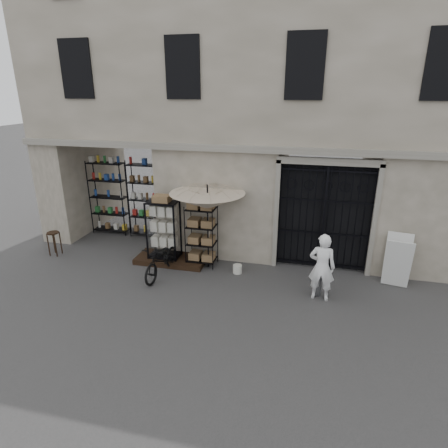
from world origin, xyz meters
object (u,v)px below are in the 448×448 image
(display_cabinet, at_px, (164,233))
(wire_rack, at_px, (202,236))
(bicycle, at_px, (163,275))
(steel_bollard, at_px, (319,281))
(shopkeeper, at_px, (319,298))
(market_umbrella, at_px, (207,196))
(wooden_stool, at_px, (54,243))
(white_bucket, at_px, (237,269))
(easel_sign, at_px, (397,261))

(display_cabinet, relative_size, wire_rack, 1.01)
(bicycle, bearing_deg, steel_bollard, 3.77)
(bicycle, relative_size, shopkeeper, 1.04)
(market_umbrella, relative_size, shopkeeper, 1.73)
(wooden_stool, bearing_deg, white_bucket, 1.10)
(market_umbrella, relative_size, steel_bollard, 3.73)
(wire_rack, bearing_deg, easel_sign, 11.09)
(wire_rack, xyz_separation_m, steel_bollard, (3.20, -0.97, -0.49))
(white_bucket, bearing_deg, market_umbrella, 168.34)
(wire_rack, xyz_separation_m, easel_sign, (5.08, 0.02, -0.20))
(wire_rack, bearing_deg, bicycle, -123.42)
(display_cabinet, height_order, shopkeeper, display_cabinet)
(display_cabinet, bearing_deg, wire_rack, 4.97)
(display_cabinet, xyz_separation_m, steel_bollard, (4.30, -0.93, -0.51))
(wooden_stool, distance_m, easel_sign, 9.57)
(market_umbrella, height_order, steel_bollard, market_umbrella)
(market_umbrella, xyz_separation_m, steel_bollard, (2.99, -0.88, -1.66))
(display_cabinet, distance_m, shopkeeper, 4.54)
(market_umbrella, height_order, shopkeeper, market_umbrella)
(market_umbrella, bearing_deg, steel_bollard, -16.46)
(display_cabinet, xyz_separation_m, shopkeeper, (4.33, -1.05, -0.89))
(steel_bollard, bearing_deg, shopkeeper, -76.36)
(steel_bollard, bearing_deg, wooden_stool, 175.55)
(wire_rack, height_order, wooden_stool, wire_rack)
(display_cabinet, bearing_deg, shopkeeper, -10.96)
(market_umbrella, bearing_deg, wooden_stool, -176.51)
(display_cabinet, bearing_deg, steel_bollard, -9.52)
(shopkeeper, bearing_deg, wooden_stool, -0.05)
(white_bucket, bearing_deg, bicycle, -162.72)
(shopkeeper, bearing_deg, steel_bollard, -71.08)
(wire_rack, xyz_separation_m, bicycle, (-0.85, -0.87, -0.87))
(shopkeeper, bearing_deg, wire_rack, -13.43)
(steel_bollard, bearing_deg, display_cabinet, 167.81)
(white_bucket, relative_size, bicycle, 0.14)
(display_cabinet, xyz_separation_m, bicycle, (0.25, -0.82, -0.89))
(display_cabinet, relative_size, white_bucket, 7.43)
(market_umbrella, height_order, easel_sign, market_umbrella)
(display_cabinet, height_order, wooden_stool, display_cabinet)
(wire_rack, distance_m, easel_sign, 5.09)
(bicycle, relative_size, wooden_stool, 2.37)
(display_cabinet, xyz_separation_m, wooden_stool, (-3.38, -0.33, -0.51))
(market_umbrella, bearing_deg, display_cabinet, 178.03)
(shopkeeper, xyz_separation_m, easel_sign, (1.85, 1.11, 0.67))
(white_bucket, distance_m, steel_bollard, 2.25)
(display_cabinet, distance_m, steel_bollard, 4.43)
(easel_sign, bearing_deg, market_umbrella, -168.99)
(white_bucket, xyz_separation_m, easel_sign, (4.00, 0.28, 0.55))
(display_cabinet, height_order, steel_bollard, display_cabinet)
(market_umbrella, relative_size, wooden_stool, 3.94)
(bicycle, relative_size, easel_sign, 1.33)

